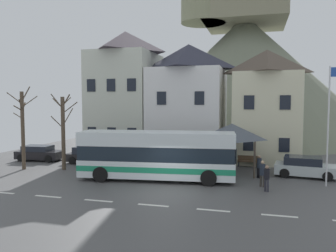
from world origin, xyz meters
TOP-DOWN VIEW (x-y plane):
  - ground_plane at (0.00, -0.00)m, footprint 40.00×60.00m
  - townhouse_00 at (-7.47, 12.35)m, footprint 5.73×6.76m
  - townhouse_01 at (-1.27, 12.41)m, footprint 6.44×6.88m
  - townhouse_02 at (5.64, 11.74)m, footprint 5.39×5.55m
  - hilltop_castle at (2.85, 33.45)m, footprint 37.38×37.38m
  - transit_bus at (-1.41, 2.73)m, footprint 10.37×3.57m
  - bus_shelter at (3.16, 6.52)m, footprint 3.60×3.60m
  - parked_car_00 at (-13.50, 7.10)m, footprint 4.04×2.16m
  - parked_car_01 at (8.16, 6.21)m, footprint 4.22×2.41m
  - parked_car_02 at (-8.25, 6.94)m, footprint 4.58×1.91m
  - pedestrian_00 at (5.53, 1.55)m, footprint 0.32×0.32m
  - pedestrian_01 at (5.31, 2.60)m, footprint 0.33×0.33m
  - pedestrian_02 at (5.13, 4.95)m, footprint 0.31×0.31m
  - pedestrian_03 at (2.42, 4.99)m, footprint 0.35×0.33m
  - public_bench at (4.34, 8.81)m, footprint 1.69×0.48m
  - flagpole at (9.15, 3.75)m, footprint 0.95×0.10m
  - bare_tree_00 at (-9.20, 4.11)m, footprint 2.07×2.40m
  - bare_tree_01 at (-12.22, 3.41)m, footprint 1.51×2.06m

SIDE VIEW (x-z plane):
  - ground_plane at x=0.00m, z-range -0.06..0.00m
  - public_bench at x=4.34m, z-range 0.04..0.91m
  - parked_car_00 at x=-13.50m, z-range -0.01..1.30m
  - parked_car_02 at x=-8.25m, z-range -0.02..1.36m
  - parked_car_01 at x=8.16m, z-range -0.01..1.37m
  - pedestrian_02 at x=5.13m, z-range 0.04..1.59m
  - pedestrian_03 at x=2.42m, z-range 0.08..1.64m
  - pedestrian_00 at x=5.53m, z-range 0.14..1.67m
  - pedestrian_01 at x=5.31m, z-range 0.14..1.75m
  - transit_bus at x=-1.41m, z-range 0.01..3.20m
  - bare_tree_00 at x=-9.20m, z-range 0.09..5.81m
  - bus_shelter at x=3.16m, z-range 1.18..4.74m
  - bare_tree_01 at x=-12.22m, z-range 0.00..6.30m
  - flagpole at x=9.15m, z-range 0.57..7.83m
  - townhouse_02 at x=5.64m, z-range 0.00..9.54m
  - townhouse_01 at x=-1.27m, z-range 0.00..10.40m
  - townhouse_00 at x=-7.47m, z-range 0.00..11.87m
  - hilltop_castle at x=2.85m, z-range -2.96..21.79m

